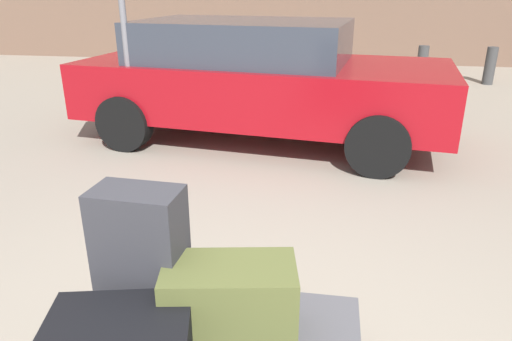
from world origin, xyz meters
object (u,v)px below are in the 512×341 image
Objects in this scene: parked_car at (259,78)px; bollard_kerb_near at (422,64)px; duffel_bag_olive_stacked_top at (230,301)px; suitcase_charcoal_rear_right at (141,255)px; bollard_kerb_mid at (490,66)px; no_parking_sign at (123,15)px.

parked_car is 4.91m from bollard_kerb_near.
parked_car is (-0.49, 3.92, 0.24)m from duffel_bag_olive_stacked_top.
duffel_bag_olive_stacked_top is 3.96m from parked_car.
suitcase_charcoal_rear_right reaches higher than bollard_kerb_mid.
suitcase_charcoal_rear_right reaches higher than duffel_bag_olive_stacked_top.
duffel_bag_olive_stacked_top is 8.34m from bollard_kerb_near.
suitcase_charcoal_rear_right is 0.45m from duffel_bag_olive_stacked_top.
no_parking_sign is at bearing -156.25° from parked_car.
bollard_kerb_mid is 7.16m from no_parking_sign.
no_parking_sign is at bearing -137.84° from bollard_kerb_mid.
duffel_bag_olive_stacked_top is at bearing -60.75° from no_parking_sign.
parked_car reaches higher than bollard_kerb_mid.
duffel_bag_olive_stacked_top is at bearing -104.73° from bollard_kerb_near.
no_parking_sign reaches higher than bollard_kerb_mid.
no_parking_sign is at bearing -129.99° from bollard_kerb_near.
bollard_kerb_mid reaches higher than duffel_bag_olive_stacked_top.
bollard_kerb_near is 6.30m from no_parking_sign.
bollard_kerb_near is at bearing 65.24° from duffel_bag_olive_stacked_top.
bollard_kerb_near is at bearing 50.01° from no_parking_sign.
bollard_kerb_mid is (1.26, 0.00, 0.00)m from bollard_kerb_near.
bollard_kerb_near is (2.54, 8.00, -0.31)m from suitcase_charcoal_rear_right.
parked_car is at bearing 94.35° from suitcase_charcoal_rear_right.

